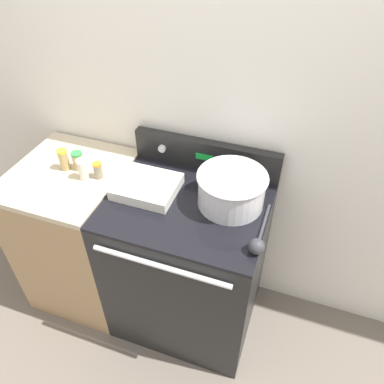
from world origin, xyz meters
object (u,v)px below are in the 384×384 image
Objects in this scene: spice_jar_orange_cap at (98,170)px; spice_jar_green_cap at (78,161)px; casserole_dish at (147,186)px; spice_jar_white_cap at (83,169)px; ladle at (258,243)px; spice_jar_yellow_cap at (64,160)px; mixing_bowl at (232,188)px.

spice_jar_green_cap reaches higher than spice_jar_orange_cap.
spice_jar_orange_cap is at bearing 179.30° from casserole_dish.
casserole_dish is 3.39× the size of spice_jar_orange_cap.
spice_jar_orange_cap is 0.78× the size of spice_jar_white_cap.
spice_jar_green_cap is at bearing 167.07° from spice_jar_orange_cap.
spice_jar_white_cap is (-0.92, 0.16, 0.04)m from ladle.
casserole_dish is at bearing -1.02° from spice_jar_yellow_cap.
spice_jar_green_cap is at bearing 175.14° from casserole_dish.
spice_jar_orange_cap reaches higher than ladle.
ladle is 1.01m from spice_jar_green_cap.
mixing_bowl reaches higher than spice_jar_yellow_cap.
spice_jar_yellow_cap is at bearing 169.71° from ladle.
spice_jar_yellow_cap is (-0.47, 0.01, 0.04)m from casserole_dish.
casserole_dish is at bearing -0.70° from spice_jar_orange_cap.
spice_jar_orange_cap is at bearing -176.09° from mixing_bowl.
casserole_dish is 0.27m from spice_jar_orange_cap.
spice_jar_white_cap is (-0.33, -0.03, 0.04)m from casserole_dish.
spice_jar_green_cap is (-0.14, 0.03, 0.01)m from spice_jar_orange_cap.
spice_jar_green_cap is at bearing -178.93° from mixing_bowl.
mixing_bowl is 0.81m from spice_jar_green_cap.
mixing_bowl is 0.88m from spice_jar_yellow_cap.
casserole_dish is 0.61m from ladle.
mixing_bowl is at bearing 5.95° from spice_jar_white_cap.
spice_jar_orange_cap is at bearing 167.69° from ladle.
spice_jar_white_cap reaches higher than ladle.
mixing_bowl reaches higher than spice_jar_white_cap.
spice_jar_yellow_cap is (-0.07, -0.03, 0.01)m from spice_jar_green_cap.
spice_jar_white_cap is at bearing -175.26° from casserole_dish.
mixing_bowl is 1.11× the size of casserole_dish.
spice_jar_green_cap is at bearing 167.61° from ladle.
mixing_bowl is at bearing 3.91° from spice_jar_orange_cap.
mixing_bowl is 3.27× the size of spice_jar_green_cap.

